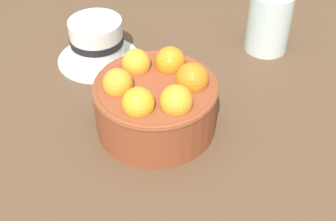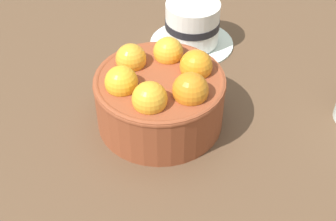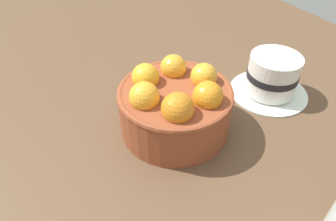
# 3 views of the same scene
# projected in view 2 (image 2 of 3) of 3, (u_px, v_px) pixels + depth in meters

# --- Properties ---
(ground_plane) EXTENTS (1.53, 1.08, 0.05)m
(ground_plane) POSITION_uv_depth(u_px,v_px,m) (160.00, 133.00, 0.65)
(ground_plane) COLOR brown
(terracotta_bowl) EXTENTS (0.17, 0.17, 0.10)m
(terracotta_bowl) POSITION_uv_depth(u_px,v_px,m) (160.00, 95.00, 0.60)
(terracotta_bowl) COLOR brown
(terracotta_bowl) RESTS_ON ground_plane
(coffee_cup) EXTENTS (0.14, 0.14, 0.07)m
(coffee_cup) POSITION_uv_depth(u_px,v_px,m) (192.00, 26.00, 0.75)
(coffee_cup) COLOR white
(coffee_cup) RESTS_ON ground_plane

